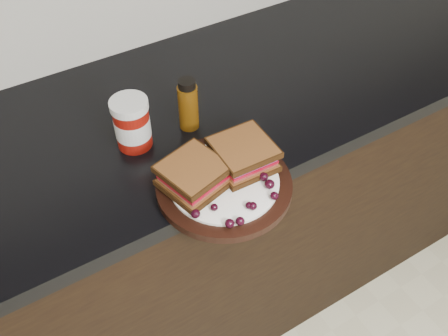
{
  "coord_description": "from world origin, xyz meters",
  "views": [
    {
      "loc": [
        -0.3,
        0.84,
        1.67
      ],
      "look_at": [
        0.05,
        1.43,
        0.96
      ],
      "focal_mm": 40.0,
      "sensor_mm": 36.0,
      "label": 1
    }
  ],
  "objects_px": {
    "sandwich_left": "(193,176)",
    "condiment_jar": "(132,123)",
    "oil_bottle": "(188,104)",
    "plate": "(224,185)"
  },
  "relations": [
    {
      "from": "oil_bottle",
      "to": "plate",
      "type": "bearing_deg",
      "value": -98.55
    },
    {
      "from": "sandwich_left",
      "to": "oil_bottle",
      "type": "height_order",
      "value": "oil_bottle"
    },
    {
      "from": "plate",
      "to": "condiment_jar",
      "type": "relative_size",
      "value": 2.31
    },
    {
      "from": "sandwich_left",
      "to": "oil_bottle",
      "type": "distance_m",
      "value": 0.21
    },
    {
      "from": "oil_bottle",
      "to": "condiment_jar",
      "type": "bearing_deg",
      "value": 176.25
    },
    {
      "from": "condiment_jar",
      "to": "plate",
      "type": "bearing_deg",
      "value": -64.81
    },
    {
      "from": "condiment_jar",
      "to": "sandwich_left",
      "type": "bearing_deg",
      "value": -77.27
    },
    {
      "from": "condiment_jar",
      "to": "oil_bottle",
      "type": "relative_size",
      "value": 0.94
    },
    {
      "from": "plate",
      "to": "oil_bottle",
      "type": "xyz_separation_m",
      "value": [
        0.03,
        0.21,
        0.06
      ]
    },
    {
      "from": "sandwich_left",
      "to": "condiment_jar",
      "type": "xyz_separation_m",
      "value": [
        -0.04,
        0.2,
        0.01
      ]
    }
  ]
}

